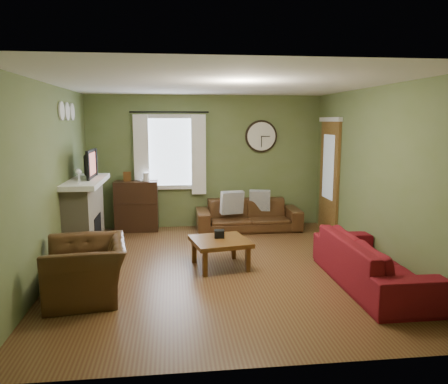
{
  "coord_description": "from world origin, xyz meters",
  "views": [
    {
      "loc": [
        -0.66,
        -6.01,
        2.11
      ],
      "look_at": [
        0.1,
        0.4,
        1.05
      ],
      "focal_mm": 35.0,
      "sensor_mm": 36.0,
      "label": 1
    }
  ],
  "objects": [
    {
      "name": "floor",
      "position": [
        0.0,
        0.0,
        0.0
      ],
      "size": [
        4.6,
        5.2,
        0.0
      ],
      "primitive_type": "cube",
      "color": "brown",
      "rests_on": "ground"
    },
    {
      "name": "ceiling",
      "position": [
        0.0,
        0.0,
        2.6
      ],
      "size": [
        4.6,
        5.2,
        0.0
      ],
      "primitive_type": "cube",
      "color": "white",
      "rests_on": "ground"
    },
    {
      "name": "wall_left",
      "position": [
        -2.3,
        0.0,
        1.3
      ],
      "size": [
        0.0,
        5.2,
        2.6
      ],
      "primitive_type": "cube",
      "color": "#5E6E3F",
      "rests_on": "ground"
    },
    {
      "name": "wall_right",
      "position": [
        2.3,
        0.0,
        1.3
      ],
      "size": [
        0.0,
        5.2,
        2.6
      ],
      "primitive_type": "cube",
      "color": "#5E6E3F",
      "rests_on": "ground"
    },
    {
      "name": "wall_back",
      "position": [
        0.0,
        2.6,
        1.3
      ],
      "size": [
        4.6,
        0.0,
        2.6
      ],
      "primitive_type": "cube",
      "color": "#5E6E3F",
      "rests_on": "ground"
    },
    {
      "name": "wall_front",
      "position": [
        0.0,
        -2.6,
        1.3
      ],
      "size": [
        4.6,
        0.0,
        2.6
      ],
      "primitive_type": "cube",
      "color": "#5E6E3F",
      "rests_on": "ground"
    },
    {
      "name": "fireplace",
      "position": [
        -2.1,
        1.15,
        0.55
      ],
      "size": [
        0.4,
        1.4,
        1.1
      ],
      "primitive_type": "cube",
      "color": "tan",
      "rests_on": "floor"
    },
    {
      "name": "firebox",
      "position": [
        -1.91,
        1.15,
        0.3
      ],
      "size": [
        0.04,
        0.6,
        0.55
      ],
      "primitive_type": "cube",
      "color": "black",
      "rests_on": "fireplace"
    },
    {
      "name": "mantel",
      "position": [
        -2.07,
        1.15,
        1.14
      ],
      "size": [
        0.58,
        1.6,
        0.08
      ],
      "primitive_type": "cube",
      "color": "white",
      "rests_on": "fireplace"
    },
    {
      "name": "tv",
      "position": [
        -2.05,
        1.3,
        1.35
      ],
      "size": [
        0.08,
        0.6,
        0.35
      ],
      "primitive_type": "imported",
      "rotation": [
        0.0,
        0.0,
        1.57
      ],
      "color": "black",
      "rests_on": "mantel"
    },
    {
      "name": "tv_screen",
      "position": [
        -1.97,
        1.3,
        1.41
      ],
      "size": [
        0.02,
        0.62,
        0.36
      ],
      "primitive_type": "cube",
      "color": "#994C3F",
      "rests_on": "mantel"
    },
    {
      "name": "medallion_left",
      "position": [
        -2.28,
        0.8,
        2.25
      ],
      "size": [
        0.28,
        0.28,
        0.03
      ],
      "primitive_type": "cylinder",
      "color": "white",
      "rests_on": "wall_left"
    },
    {
      "name": "medallion_mid",
      "position": [
        -2.28,
        1.15,
        2.25
      ],
      "size": [
        0.28,
        0.28,
        0.03
      ],
      "primitive_type": "cylinder",
      "color": "white",
      "rests_on": "wall_left"
    },
    {
      "name": "medallion_right",
      "position": [
        -2.28,
        1.5,
        2.25
      ],
      "size": [
        0.28,
        0.28,
        0.03
      ],
      "primitive_type": "cylinder",
      "color": "white",
      "rests_on": "wall_left"
    },
    {
      "name": "window_pane",
      "position": [
        -0.7,
        2.58,
        1.5
      ],
      "size": [
        1.0,
        0.02,
        1.3
      ],
      "primitive_type": null,
      "color": "silver",
      "rests_on": "wall_back"
    },
    {
      "name": "curtain_rod",
      "position": [
        -0.7,
        2.48,
        2.27
      ],
      "size": [
        0.03,
        0.03,
        1.5
      ],
      "primitive_type": "cylinder",
      "color": "black",
      "rests_on": "wall_back"
    },
    {
      "name": "curtain_left",
      "position": [
        -1.25,
        2.48,
        1.45
      ],
      "size": [
        0.28,
        0.04,
        1.55
      ],
      "primitive_type": "cube",
      "color": "white",
      "rests_on": "wall_back"
    },
    {
      "name": "curtain_right",
      "position": [
        -0.15,
        2.48,
        1.45
      ],
      "size": [
        0.28,
        0.04,
        1.55
      ],
      "primitive_type": "cube",
      "color": "white",
      "rests_on": "wall_back"
    },
    {
      "name": "wall_clock",
      "position": [
        1.1,
        2.55,
        1.8
      ],
      "size": [
        0.64,
        0.06,
        0.64
      ],
      "primitive_type": null,
      "color": "white",
      "rests_on": "wall_back"
    },
    {
      "name": "door",
      "position": [
        2.27,
        1.85,
        1.05
      ],
      "size": [
        0.05,
        0.9,
        2.1
      ],
      "primitive_type": "cube",
      "color": "brown",
      "rests_on": "floor"
    },
    {
      "name": "bookshelf",
      "position": [
        -1.36,
        2.35,
        0.48
      ],
      "size": [
        0.82,
        0.35,
        0.97
      ],
      "primitive_type": null,
      "color": "black",
      "rests_on": "floor"
    },
    {
      "name": "book",
      "position": [
        -1.32,
        2.38,
        0.96
      ],
      "size": [
        0.23,
        0.25,
        0.02
      ],
      "primitive_type": "imported",
      "rotation": [
        0.0,
        0.0,
        0.61
      ],
      "color": "#553313",
      "rests_on": "bookshelf"
    },
    {
      "name": "sofa_brown",
      "position": [
        0.79,
        2.19,
        0.29
      ],
      "size": [
        2.01,
        0.78,
        0.59
      ],
      "primitive_type": "imported",
      "color": "#422814",
      "rests_on": "floor"
    },
    {
      "name": "pillow_left",
      "position": [
        1.04,
        2.33,
        0.55
      ],
      "size": [
        0.43,
        0.22,
        0.41
      ],
      "primitive_type": "cube",
      "rotation": [
        0.0,
        0.0,
        -0.25
      ],
      "color": "#9B9EA2",
      "rests_on": "sofa_brown"
    },
    {
      "name": "pillow_right",
      "position": [
        0.47,
        2.17,
        0.55
      ],
      "size": [
        0.46,
        0.22,
        0.44
      ],
      "primitive_type": "cube",
      "rotation": [
        0.0,
        0.0,
        0.2
      ],
      "color": "#9B9EA2",
      "rests_on": "sofa_brown"
    },
    {
      "name": "sofa_red",
      "position": [
        1.86,
        -0.88,
        0.31
      ],
      "size": [
        0.84,
        2.15,
        0.63
      ],
      "primitive_type": "imported",
      "rotation": [
        0.0,
        0.0,
        1.57
      ],
      "color": "maroon",
      "rests_on": "floor"
    },
    {
      "name": "armchair",
      "position": [
        -1.71,
        -0.85,
        0.34
      ],
      "size": [
        1.07,
        1.18,
        0.69
      ],
      "primitive_type": "imported",
      "rotation": [
        0.0,
        0.0,
        -1.42
      ],
      "color": "#422814",
      "rests_on": "floor"
    },
    {
      "name": "coffee_table",
      "position": [
        0.0,
        0.06,
        0.21
      ],
      "size": [
        0.91,
        0.91,
        0.41
      ],
      "primitive_type": null,
      "rotation": [
        0.0,
        0.0,
        0.19
      ],
      "color": "#553313",
      "rests_on": "floor"
    },
    {
      "name": "tissue_box",
      "position": [
        0.0,
        0.16,
        0.4
      ],
      "size": [
        0.16,
        0.16,
        0.11
      ],
      "primitive_type": "cube",
      "rotation": [
        0.0,
        0.0,
        -0.08
      ],
      "color": "black",
      "rests_on": "coffee_table"
    },
    {
      "name": "wine_glass_a",
      "position": [
        -2.05,
        0.62,
        1.29
      ],
      "size": [
        0.08,
        0.08,
        0.22
      ],
      "primitive_type": null,
      "color": "white",
      "rests_on": "mantel"
    },
    {
      "name": "wine_glass_b",
      "position": [
        -2.05,
        0.7,
        1.28
      ],
      "size": [
        0.07,
        0.07,
        0.2
      ],
      "primitive_type": null,
      "color": "white",
      "rests_on": "mantel"
    }
  ]
}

